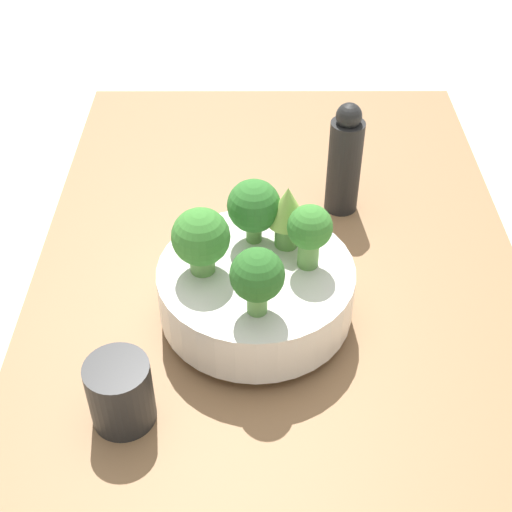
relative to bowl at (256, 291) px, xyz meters
The scene contains 10 objects.
ground_plane 0.09m from the bowl, 50.40° to the right, with size 6.00×6.00×0.00m, color beige.
table 0.07m from the bowl, 50.40° to the right, with size 1.08×0.63×0.03m.
bowl is the anchor object (origin of this frame).
broccoli_floret_left 0.11m from the bowl, behind, with size 0.06×0.06×0.08m.
broccoli_floret_back 0.10m from the bowl, 90.58° to the left, with size 0.07×0.07×0.08m.
romanesco_piece_near 0.10m from the bowl, 39.02° to the right, with size 0.05×0.05×0.08m.
broccoli_floret_front 0.10m from the bowl, 81.86° to the right, with size 0.05×0.05×0.08m.
broccoli_floret_right 0.10m from the bowl, ahead, with size 0.06×0.06×0.08m.
cup 0.20m from the bowl, 136.09° to the left, with size 0.07×0.07×0.08m.
pepper_mill 0.25m from the bowl, 28.98° to the right, with size 0.05×0.05×0.17m.
Camera 1 is at (-0.62, 0.03, 0.66)m, focal length 50.00 mm.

